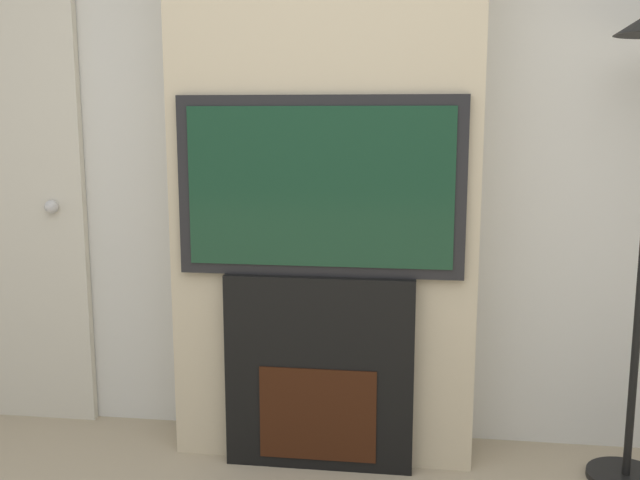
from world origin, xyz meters
name	(u,v)px	position (x,y,z in m)	size (l,w,h in m)	color
wall_back	(331,126)	(0.00, 2.03, 1.35)	(6.00, 0.06, 2.70)	silver
chimney_breast	(325,127)	(0.00, 1.85, 1.35)	(1.21, 0.31, 2.70)	beige
fireplace	(320,371)	(0.00, 1.69, 0.39)	(0.74, 0.15, 0.78)	black
television	(320,187)	(0.00, 1.69, 1.13)	(1.10, 0.07, 0.69)	black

